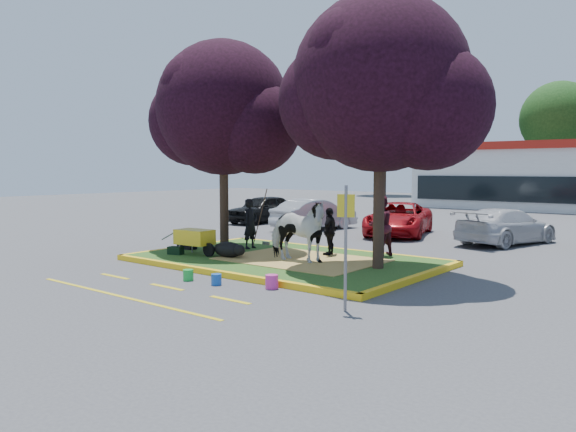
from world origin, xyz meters
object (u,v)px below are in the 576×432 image
Objects in this scene: calf at (228,249)px; bucket_blue at (216,279)px; handler at (251,224)px; car_black at (263,209)px; sign_post at (346,235)px; bucket_green at (188,275)px; cow at (297,231)px; car_silver at (315,214)px; wheelbarrow at (195,237)px; bucket_pink at (272,282)px.

calf is 3.96× the size of bucket_blue.
handler is 6.11× the size of bucket_blue.
handler is at bearing -48.22° from car_black.
car_black reaches higher than calf.
bucket_green is (-4.49, 0.08, -1.31)m from sign_post.
bucket_green is (1.11, -2.47, -0.24)m from calf.
car_black is at bearing 127.24° from bucket_blue.
sign_post is (3.57, -3.10, 0.45)m from cow.
car_silver is at bearing 30.81° from cow.
bucket_green is 1.03× the size of bucket_blue.
bucket_green is at bearing 121.31° from car_silver.
wheelbarrow is at bearing 135.20° from bucket_green.
calf is 0.52× the size of wheelbarrow.
car_black is (-12.64, 12.04, -0.76)m from sign_post.
car_black is (-9.04, 11.90, 0.56)m from bucket_blue.
cow reaches higher than handler.
cow is 0.49× the size of car_black.
wheelbarrow is 7.11m from sign_post.
wheelbarrow is 0.48× the size of car_silver.
car_silver is (-5.23, 7.99, -0.32)m from cow.
car_black is (-10.29, 11.40, 0.53)m from bucket_pink.
calf is 9.12m from car_silver.
car_silver is (3.84, -0.95, -0.01)m from car_black.
sign_post is 17.48m from car_black.
sign_post is (5.60, -2.55, 1.07)m from calf.
bucket_green is at bearing 160.55° from cow.
car_black is at bearing 43.03° from cow.
bucket_pink is at bearing -135.97° from handler.
cow is at bearing 72.95° from bucket_green.
handler is 0.67× the size of sign_post.
handler is 0.39× the size of car_black.
cow is 0.84× the size of sign_post.
car_black is at bearing 132.07° from bucket_pink.
cow reaches higher than bucket_blue.
bucket_blue is (0.90, 0.06, -0.00)m from bucket_green.
bucket_blue is (-0.03, -2.96, -0.86)m from cow.
handler reaches higher than bucket_pink.
car_silver is at bearing 121.67° from bucket_pink.
cow is 0.49× the size of car_silver.
sign_post is at bearing 138.38° from car_silver.
calf is (-2.03, -0.55, -0.62)m from cow.
handler reaches higher than wheelbarrow.
calf is at bearing 10.47° from wheelbarrow.
cow is at bearing 120.42° from sign_post.
calf is at bearing 136.94° from sign_post.
cow reaches higher than calf.
car_black reaches higher than wheelbarrow.
car_black is at bearing 35.53° from handler.
sign_post is at bearing -40.94° from car_black.
bucket_pink is (1.22, -2.46, -0.83)m from cow.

